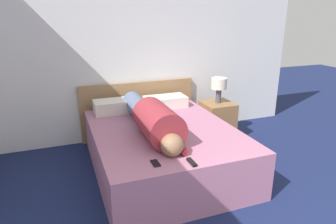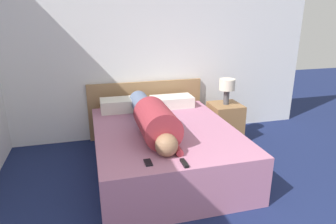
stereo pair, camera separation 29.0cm
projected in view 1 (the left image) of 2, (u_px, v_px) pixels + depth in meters
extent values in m
cube|color=white|center=(138.00, 50.00, 4.29)|extent=(5.12, 0.06, 2.60)
cube|color=#B2708E|center=(164.00, 149.00, 3.55)|extent=(1.59, 1.98, 0.53)
cube|color=#A37A51|center=(139.00, 110.00, 4.49)|extent=(1.71, 0.04, 0.85)
cube|color=olive|center=(217.00, 120.00, 4.48)|extent=(0.43, 0.44, 0.55)
cylinder|color=#4C4C51|center=(218.00, 96.00, 4.36)|extent=(0.08, 0.08, 0.21)
cylinder|color=beige|center=(219.00, 83.00, 4.30)|extent=(0.22, 0.22, 0.16)
sphere|color=#936B4C|center=(172.00, 145.00, 2.78)|extent=(0.22, 0.22, 0.22)
cylinder|color=#992D38|center=(158.00, 123.00, 3.11)|extent=(0.38, 0.67, 0.38)
cylinder|color=slate|center=(140.00, 108.00, 3.78)|extent=(0.25, 0.80, 0.25)
cylinder|color=#992D38|center=(181.00, 148.00, 2.89)|extent=(0.07, 0.22, 0.07)
cube|color=silver|center=(117.00, 106.00, 4.03)|extent=(0.62, 0.31, 0.17)
cube|color=silver|center=(165.00, 102.00, 4.26)|extent=(0.58, 0.31, 0.15)
cube|color=black|center=(192.00, 162.00, 2.67)|extent=(0.04, 0.15, 0.02)
cube|color=black|center=(155.00, 163.00, 2.66)|extent=(0.06, 0.13, 0.01)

